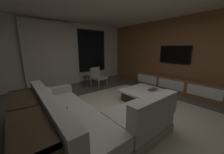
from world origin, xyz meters
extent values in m
plane|color=#564C44|center=(0.00, 0.00, 0.00)|extent=(9.20, 9.20, 0.00)
cube|color=silver|center=(0.00, 3.66, 1.35)|extent=(6.60, 0.12, 2.70)
cube|color=black|center=(1.30, 3.60, 1.45)|extent=(1.52, 0.02, 2.02)
cube|color=black|center=(1.30, 3.58, 1.45)|extent=(1.40, 0.03, 1.90)
cube|color=beige|center=(-0.55, 3.48, 1.30)|extent=(2.10, 0.12, 2.60)
cube|color=brown|center=(3.06, 0.00, 1.35)|extent=(0.12, 7.80, 2.70)
cube|color=beige|center=(0.35, -0.10, 0.01)|extent=(3.20, 3.80, 0.01)
cube|color=gray|center=(-1.18, 0.15, 0.09)|extent=(0.90, 2.50, 0.18)
cube|color=#B2ADA3|center=(-1.18, 0.15, 0.30)|extent=(0.86, 2.42, 0.24)
cube|color=#B2ADA3|center=(-1.53, 0.15, 0.62)|extent=(0.20, 2.50, 0.40)
cube|color=#B2ADA3|center=(-1.18, 1.30, 0.51)|extent=(0.90, 0.20, 0.18)
cube|color=gray|center=(-0.20, -0.65, 0.09)|extent=(1.10, 0.90, 0.18)
cube|color=#B2ADA3|center=(-0.20, -0.65, 0.30)|extent=(1.07, 0.86, 0.24)
cube|color=#B2ADA3|center=(-0.20, -1.00, 0.62)|extent=(1.10, 0.20, 0.40)
cube|color=beige|center=(-1.41, 0.70, 0.58)|extent=(0.10, 0.36, 0.36)
cube|color=#B2A893|center=(-1.41, -0.15, 0.58)|extent=(0.10, 0.36, 0.36)
cube|color=#3C291B|center=(1.08, 0.12, 0.15)|extent=(1.00, 1.00, 0.30)
cube|color=white|center=(1.08, 0.12, 0.33)|extent=(1.16, 1.16, 0.06)
cube|color=#BB48AC|center=(1.27, 0.00, 0.37)|extent=(0.26, 0.17, 0.02)
cube|color=#503751|center=(1.26, -0.02, 0.40)|extent=(0.28, 0.14, 0.03)
cylinder|color=#B2ADA0|center=(1.19, 2.18, 0.18)|extent=(0.04, 0.04, 0.36)
cylinder|color=#B2ADA0|center=(0.72, 2.10, 0.18)|extent=(0.04, 0.04, 0.36)
cylinder|color=#B2ADA0|center=(1.10, 2.67, 0.18)|extent=(0.04, 0.04, 0.36)
cylinder|color=#B2ADA0|center=(0.63, 2.59, 0.18)|extent=(0.04, 0.04, 0.36)
cube|color=#B2ADA3|center=(0.91, 2.39, 0.36)|extent=(0.63, 0.65, 0.08)
cube|color=#B2ADA3|center=(0.87, 2.62, 0.59)|extent=(0.49, 0.16, 0.38)
cylinder|color=#333338|center=(0.30, 2.55, 0.23)|extent=(0.03, 0.03, 0.46)
cylinder|color=#333338|center=(0.50, 2.55, 0.23)|extent=(0.03, 0.03, 0.46)
cylinder|color=#333338|center=(0.40, 2.65, 0.23)|extent=(0.03, 0.03, 0.46)
cylinder|color=#333338|center=(0.40, 2.55, 0.45)|extent=(0.32, 0.32, 0.02)
cube|color=brown|center=(2.78, 0.10, 0.26)|extent=(0.44, 3.10, 0.52)
cube|color=white|center=(2.55, -0.94, 0.29)|extent=(0.02, 0.93, 0.33)
cube|color=white|center=(2.55, 0.10, 0.29)|extent=(0.02, 0.93, 0.33)
cube|color=white|center=(2.55, 1.15, 0.29)|extent=(0.02, 0.93, 0.33)
cube|color=#352214|center=(2.74, -0.75, 0.12)|extent=(0.33, 0.68, 0.19)
cube|color=#AD63AD|center=(2.74, -1.01, 0.12)|extent=(0.03, 0.04, 0.18)
cube|color=#48608D|center=(2.74, -0.93, 0.11)|extent=(0.03, 0.04, 0.16)
cube|color=#7E9863|center=(2.74, -0.84, 0.10)|extent=(0.03, 0.04, 0.15)
cube|color=#C1A596|center=(2.74, -0.75, 0.10)|extent=(0.03, 0.04, 0.15)
cube|color=#7EA5A6|center=(2.74, -0.67, 0.11)|extent=(0.03, 0.04, 0.18)
cube|color=#564E46|center=(2.74, -0.58, 0.11)|extent=(0.03, 0.04, 0.17)
cube|color=tan|center=(2.74, -0.49, 0.11)|extent=(0.03, 0.04, 0.17)
cube|color=black|center=(2.95, 0.25, 1.35)|extent=(0.04, 1.15, 0.67)
cube|color=black|center=(2.95, 0.25, 1.35)|extent=(0.05, 1.11, 0.63)
cube|color=#3C291B|center=(-1.85, 0.05, 0.72)|extent=(0.40, 2.10, 0.04)
cube|color=#3C291B|center=(-1.85, 0.05, 0.14)|extent=(0.38, 2.04, 0.03)
cube|color=#3C291B|center=(-1.85, 1.08, 0.37)|extent=(0.40, 0.04, 0.74)
cube|color=#3C291B|center=(-1.85, 0.05, 0.37)|extent=(0.38, 0.03, 0.74)
cube|color=white|center=(-1.84, -0.31, 0.28)|extent=(0.18, 0.04, 0.26)
cube|color=silver|center=(-1.85, -0.07, 0.29)|extent=(0.18, 0.04, 0.27)
cube|color=silver|center=(-1.84, 0.17, 0.29)|extent=(0.18, 0.04, 0.27)
cube|color=silver|center=(-1.86, 0.40, 0.29)|extent=(0.18, 0.04, 0.27)
cube|color=white|center=(-1.84, 0.64, 0.28)|extent=(0.18, 0.04, 0.26)
cube|color=silver|center=(-1.85, 0.88, 0.28)|extent=(0.18, 0.04, 0.25)
camera|label=1|loc=(-1.90, -2.02, 1.57)|focal=20.06mm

